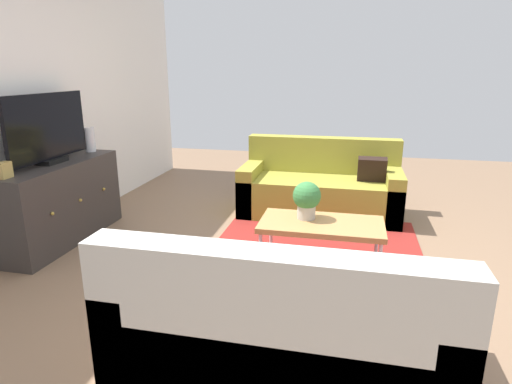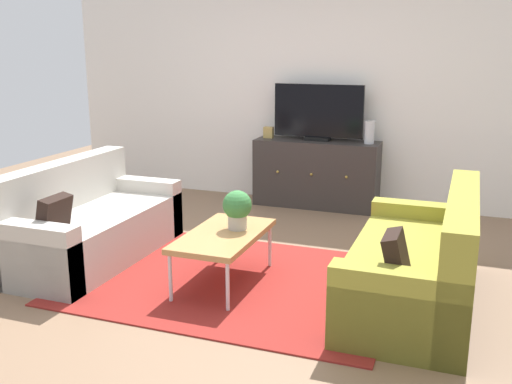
{
  "view_description": "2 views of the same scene",
  "coord_description": "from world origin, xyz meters",
  "px_view_note": "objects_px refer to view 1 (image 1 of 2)",
  "views": [
    {
      "loc": [
        -3.35,
        -0.41,
        1.61
      ],
      "look_at": [
        0.0,
        0.34,
        0.62
      ],
      "focal_mm": 30.0,
      "sensor_mm": 36.0,
      "label": 1
    },
    {
      "loc": [
        1.67,
        -4.19,
        1.84
      ],
      "look_at": [
        0.0,
        0.34,
        0.62
      ],
      "focal_mm": 41.17,
      "sensor_mm": 36.0,
      "label": 2
    }
  ],
  "objects_px": {
    "couch_right_side": "(321,189)",
    "potted_plant": "(307,198)",
    "flat_screen_tv": "(48,129)",
    "glass_vase": "(90,140)",
    "coffee_table": "(321,226)",
    "mantel_clock": "(4,170)",
    "tv_console": "(59,202)",
    "couch_left_side": "(279,333)"
  },
  "relations": [
    {
      "from": "glass_vase",
      "to": "couch_left_side",
      "type": "bearing_deg",
      "value": -130.87
    },
    {
      "from": "mantel_clock",
      "to": "tv_console",
      "type": "bearing_deg",
      "value": -0.0
    },
    {
      "from": "tv_console",
      "to": "glass_vase",
      "type": "distance_m",
      "value": 0.78
    },
    {
      "from": "couch_left_side",
      "to": "coffee_table",
      "type": "height_order",
      "value": "couch_left_side"
    },
    {
      "from": "couch_right_side",
      "to": "flat_screen_tv",
      "type": "xyz_separation_m",
      "value": [
        -1.4,
        2.39,
        0.8
      ]
    },
    {
      "from": "tv_console",
      "to": "mantel_clock",
      "type": "distance_m",
      "value": 0.74
    },
    {
      "from": "potted_plant",
      "to": "mantel_clock",
      "type": "bearing_deg",
      "value": 103.32
    },
    {
      "from": "couch_left_side",
      "to": "potted_plant",
      "type": "distance_m",
      "value": 1.47
    },
    {
      "from": "couch_left_side",
      "to": "glass_vase",
      "type": "relative_size",
      "value": 6.95
    },
    {
      "from": "flat_screen_tv",
      "to": "glass_vase",
      "type": "relative_size",
      "value": 4.05
    },
    {
      "from": "potted_plant",
      "to": "tv_console",
      "type": "bearing_deg",
      "value": 89.26
    },
    {
      "from": "flat_screen_tv",
      "to": "coffee_table",
      "type": "bearing_deg",
      "value": -92.2
    },
    {
      "from": "couch_left_side",
      "to": "tv_console",
      "type": "bearing_deg",
      "value": 58.29
    },
    {
      "from": "couch_right_side",
      "to": "potted_plant",
      "type": "height_order",
      "value": "couch_right_side"
    },
    {
      "from": "glass_vase",
      "to": "coffee_table",
      "type": "bearing_deg",
      "value": -105.38
    },
    {
      "from": "couch_left_side",
      "to": "couch_right_side",
      "type": "distance_m",
      "value": 2.87
    },
    {
      "from": "couch_left_side",
      "to": "glass_vase",
      "type": "height_order",
      "value": "glass_vase"
    },
    {
      "from": "glass_vase",
      "to": "mantel_clock",
      "type": "xyz_separation_m",
      "value": [
        -1.18,
        0.0,
        -0.06
      ]
    },
    {
      "from": "tv_console",
      "to": "couch_left_side",
      "type": "bearing_deg",
      "value": -121.71
    },
    {
      "from": "coffee_table",
      "to": "flat_screen_tv",
      "type": "relative_size",
      "value": 0.97
    },
    {
      "from": "couch_right_side",
      "to": "potted_plant",
      "type": "relative_size",
      "value": 5.65
    },
    {
      "from": "couch_right_side",
      "to": "tv_console",
      "type": "distance_m",
      "value": 2.76
    },
    {
      "from": "couch_right_side",
      "to": "flat_screen_tv",
      "type": "bearing_deg",
      "value": 120.34
    },
    {
      "from": "couch_left_side",
      "to": "mantel_clock",
      "type": "xyz_separation_m",
      "value": [
        0.88,
        2.37,
        0.55
      ]
    },
    {
      "from": "tv_console",
      "to": "glass_vase",
      "type": "xyz_separation_m",
      "value": [
        0.59,
        0.0,
        0.51
      ]
    },
    {
      "from": "tv_console",
      "to": "mantel_clock",
      "type": "xyz_separation_m",
      "value": [
        -0.59,
        0.0,
        0.45
      ]
    },
    {
      "from": "coffee_table",
      "to": "tv_console",
      "type": "xyz_separation_m",
      "value": [
        0.1,
        2.49,
        -0.0
      ]
    },
    {
      "from": "coffee_table",
      "to": "glass_vase",
      "type": "xyz_separation_m",
      "value": [
        0.68,
        2.49,
        0.51
      ]
    },
    {
      "from": "coffee_table",
      "to": "potted_plant",
      "type": "xyz_separation_m",
      "value": [
        0.07,
        0.13,
        0.2
      ]
    },
    {
      "from": "couch_left_side",
      "to": "flat_screen_tv",
      "type": "distance_m",
      "value": 2.92
    },
    {
      "from": "glass_vase",
      "to": "potted_plant",
      "type": "bearing_deg",
      "value": -104.71
    },
    {
      "from": "tv_console",
      "to": "flat_screen_tv",
      "type": "height_order",
      "value": "flat_screen_tv"
    },
    {
      "from": "tv_console",
      "to": "mantel_clock",
      "type": "bearing_deg",
      "value": 180.0
    },
    {
      "from": "couch_right_side",
      "to": "mantel_clock",
      "type": "relative_size",
      "value": 13.53
    },
    {
      "from": "mantel_clock",
      "to": "coffee_table",
      "type": "bearing_deg",
      "value": -78.82
    },
    {
      "from": "flat_screen_tv",
      "to": "couch_right_side",
      "type": "bearing_deg",
      "value": -59.66
    },
    {
      "from": "coffee_table",
      "to": "tv_console",
      "type": "relative_size",
      "value": 0.7
    },
    {
      "from": "mantel_clock",
      "to": "potted_plant",
      "type": "bearing_deg",
      "value": -76.68
    },
    {
      "from": "coffee_table",
      "to": "tv_console",
      "type": "bearing_deg",
      "value": 87.78
    },
    {
      "from": "coffee_table",
      "to": "mantel_clock",
      "type": "height_order",
      "value": "mantel_clock"
    },
    {
      "from": "couch_right_side",
      "to": "coffee_table",
      "type": "relative_size",
      "value": 1.77
    },
    {
      "from": "couch_left_side",
      "to": "potted_plant",
      "type": "xyz_separation_m",
      "value": [
        1.44,
        0.02,
        0.31
      ]
    }
  ]
}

